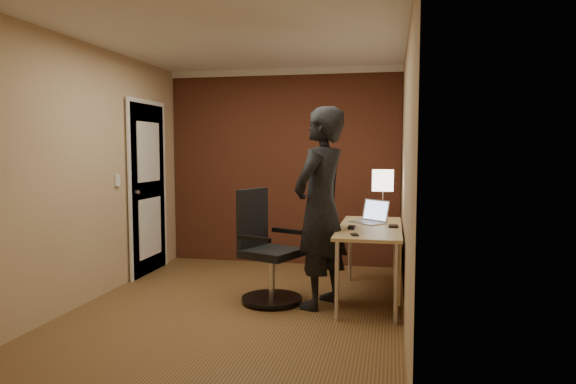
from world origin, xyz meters
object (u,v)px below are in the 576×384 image
object	(u,v)px
wallet	(393,226)
office_chair	(266,254)
desk	(378,240)
desk_lamp	(383,181)
phone	(355,235)
laptop	(372,217)
mouse	(352,227)
person	(320,208)

from	to	relation	value
wallet	office_chair	world-z (taller)	office_chair
wallet	desk	bearing A→B (deg)	176.00
desk_lamp	wallet	xyz separation A→B (m)	(0.11, -0.49, -0.41)
phone	wallet	xyz separation A→B (m)	(0.33, 0.55, 0.01)
laptop	wallet	size ratio (longest dim) A/B	3.81
desk_lamp	mouse	bearing A→B (deg)	-111.70
phone	office_chair	world-z (taller)	office_chair
desk	wallet	xyz separation A→B (m)	(0.15, -0.01, 0.14)
mouse	desk	bearing A→B (deg)	46.86
desk	person	xyz separation A→B (m)	(-0.52, -0.30, 0.34)
phone	person	xyz separation A→B (m)	(-0.34, 0.25, 0.20)
desk_lamp	laptop	xyz separation A→B (m)	(-0.11, -0.22, -0.35)
person	laptop	bearing A→B (deg)	163.78
desk	wallet	size ratio (longest dim) A/B	13.64
desk	wallet	world-z (taller)	wallet
desk_lamp	laptop	bearing A→B (deg)	-115.75
desk	office_chair	size ratio (longest dim) A/B	1.40
desk_lamp	phone	bearing A→B (deg)	-102.00
desk	wallet	distance (m)	0.20
desk_lamp	mouse	world-z (taller)	desk_lamp
desk_lamp	phone	world-z (taller)	desk_lamp
laptop	mouse	xyz separation A→B (m)	(-0.17, -0.46, -0.05)
desk	phone	size ratio (longest dim) A/B	13.04
phone	person	world-z (taller)	person
mouse	laptop	bearing A→B (deg)	76.09
phone	person	bearing A→B (deg)	130.51
desk	laptop	bearing A→B (deg)	105.61
desk	office_chair	bearing A→B (deg)	-165.37
office_chair	laptop	bearing A→B (deg)	28.33
desk_lamp	desk	bearing A→B (deg)	-94.17
person	desk	bearing A→B (deg)	142.81
desk_lamp	person	size ratio (longest dim) A/B	0.29
desk_lamp	office_chair	world-z (taller)	desk_lamp
desk_lamp	person	distance (m)	0.98
mouse	person	xyz separation A→B (m)	(-0.29, -0.10, 0.19)
desk	desk_lamp	world-z (taller)	desk_lamp
phone	person	distance (m)	0.47
wallet	person	world-z (taller)	person
desk	office_chair	distance (m)	1.10
wallet	mouse	bearing A→B (deg)	-153.01
person	mouse	bearing A→B (deg)	131.30
desk_lamp	person	xyz separation A→B (m)	(-0.56, -0.78, -0.21)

